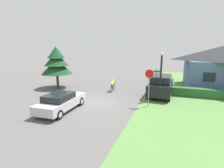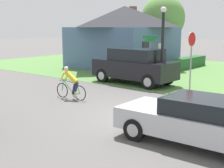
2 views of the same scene
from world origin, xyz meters
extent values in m
plane|color=#5B5956|center=(0.00, 0.00, 0.00)|extent=(140.00, 140.00, 0.00)
cube|color=#568442|center=(11.77, 4.00, 0.01)|extent=(16.00, 36.00, 0.01)
cube|color=slate|center=(11.64, 9.72, 1.60)|extent=(8.20, 7.05, 3.20)
pyramid|color=#2D2D33|center=(11.64, 9.72, 4.06)|extent=(8.85, 7.61, 1.72)
cube|color=silver|center=(11.82, 6.36, 1.00)|extent=(0.90, 0.11, 2.00)
cube|color=black|center=(9.62, 6.25, 1.76)|extent=(1.10, 0.12, 0.90)
cube|color=brown|center=(13.97, 10.50, 4.64)|extent=(0.53, 0.53, 0.80)
cube|color=#285B2D|center=(10.76, 4.88, 0.42)|extent=(10.64, 0.90, 0.84)
cube|color=#BCBCC1|center=(-1.50, -2.50, 0.59)|extent=(1.92, 4.45, 0.62)
cube|color=black|center=(-1.49, -2.75, 1.12)|extent=(1.64, 2.17, 0.45)
cylinder|color=black|center=(-2.33, -1.02, 0.32)|extent=(0.29, 0.66, 0.65)
cylinder|color=#ADADB2|center=(-2.33, -1.02, 0.32)|extent=(0.30, 0.38, 0.38)
cylinder|color=black|center=(-0.75, -0.98, 0.32)|extent=(0.29, 0.66, 0.65)
cylinder|color=#ADADB2|center=(-0.75, -0.98, 0.32)|extent=(0.30, 0.38, 0.38)
torus|color=black|center=(0.24, 3.72, 0.33)|extent=(0.08, 0.69, 0.69)
torus|color=black|center=(0.18, 4.81, 0.33)|extent=(0.08, 0.69, 0.69)
cylinder|color=#338C3F|center=(0.22, 4.00, 0.48)|extent=(0.05, 0.19, 0.54)
cylinder|color=#338C3F|center=(0.20, 4.40, 0.52)|extent=(0.07, 0.68, 0.65)
cylinder|color=#338C3F|center=(0.20, 4.32, 0.79)|extent=(0.08, 0.81, 0.13)
cylinder|color=#338C3F|center=(0.23, 3.90, 0.27)|extent=(0.06, 0.36, 0.15)
cylinder|color=#338C3F|center=(0.23, 3.82, 0.53)|extent=(0.04, 0.23, 0.43)
cylinder|color=#338C3F|center=(0.18, 4.77, 0.58)|extent=(0.04, 0.12, 0.51)
cylinder|color=black|center=(0.18, 4.72, 0.83)|extent=(0.44, 0.05, 0.02)
ellipsoid|color=black|center=(0.23, 3.92, 0.76)|extent=(0.09, 0.20, 0.05)
cylinder|color=#262D4C|center=(0.22, 3.92, 0.60)|extent=(0.12, 0.26, 0.45)
cylinder|color=#262D4C|center=(0.22, 4.08, 0.52)|extent=(0.12, 0.26, 0.60)
cylinder|color=beige|center=(0.22, 3.99, 0.24)|extent=(0.08, 0.08, 0.30)
cylinder|color=beige|center=(0.27, 4.15, 0.15)|extent=(0.17, 0.08, 0.21)
cylinder|color=yellow|center=(0.21, 4.22, 1.01)|extent=(0.26, 0.74, 0.60)
cylinder|color=yellow|center=(0.19, 4.48, 1.01)|extent=(0.08, 0.26, 0.36)
cylinder|color=yellow|center=(0.19, 4.76, 1.01)|extent=(0.08, 0.26, 0.36)
sphere|color=beige|center=(0.19, 4.52, 1.35)|extent=(0.19, 0.19, 0.19)
ellipsoid|color=white|center=(0.19, 4.52, 1.40)|extent=(0.22, 0.18, 0.12)
cube|color=black|center=(5.19, 4.23, 0.86)|extent=(2.23, 4.92, 0.98)
cube|color=black|center=(5.18, 4.11, 1.69)|extent=(1.90, 2.93, 0.68)
cylinder|color=black|center=(4.35, 5.92, 0.40)|extent=(0.27, 0.82, 0.81)
cylinder|color=#ADADB2|center=(4.35, 5.92, 0.40)|extent=(0.27, 0.48, 0.47)
cylinder|color=black|center=(6.17, 5.83, 0.40)|extent=(0.27, 0.82, 0.81)
cylinder|color=#ADADB2|center=(6.17, 5.83, 0.40)|extent=(0.27, 0.48, 0.47)
cylinder|color=black|center=(4.20, 2.63, 0.40)|extent=(0.27, 0.82, 0.81)
cylinder|color=#ADADB2|center=(4.20, 2.63, 0.40)|extent=(0.27, 0.48, 0.47)
cylinder|color=black|center=(6.03, 2.55, 0.40)|extent=(0.27, 0.82, 0.81)
cylinder|color=#ADADB2|center=(6.03, 2.55, 0.40)|extent=(0.27, 0.48, 0.47)
cylinder|color=gray|center=(4.52, 0.48, 1.19)|extent=(0.07, 0.07, 2.38)
cylinder|color=red|center=(4.52, 0.48, 2.66)|extent=(0.66, 0.08, 0.66)
cylinder|color=silver|center=(4.52, 0.48, 2.66)|extent=(0.70, 0.07, 0.70)
cylinder|color=black|center=(5.23, 2.45, 1.99)|extent=(0.16, 0.16, 3.98)
sphere|color=white|center=(5.23, 2.45, 4.12)|extent=(0.31, 0.31, 0.31)
cone|color=black|center=(5.23, 2.45, 4.27)|extent=(0.18, 0.18, 0.12)
cylinder|color=gray|center=(4.81, 2.98, 1.23)|extent=(0.06, 0.06, 2.47)
cube|color=#197238|center=(4.81, 2.98, 2.53)|extent=(0.90, 0.03, 0.16)
cube|color=#197238|center=(4.81, 2.98, 2.69)|extent=(0.03, 0.90, 0.16)
cylinder|color=#4C3823|center=(17.94, 9.70, 1.14)|extent=(0.27, 0.27, 2.27)
ellipsoid|color=#609347|center=(17.94, 9.70, 4.07)|extent=(4.23, 4.23, 4.44)
camera|label=1|loc=(6.24, -12.97, 4.65)|focal=28.00mm
camera|label=2|loc=(-9.45, -5.88, 3.23)|focal=50.00mm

